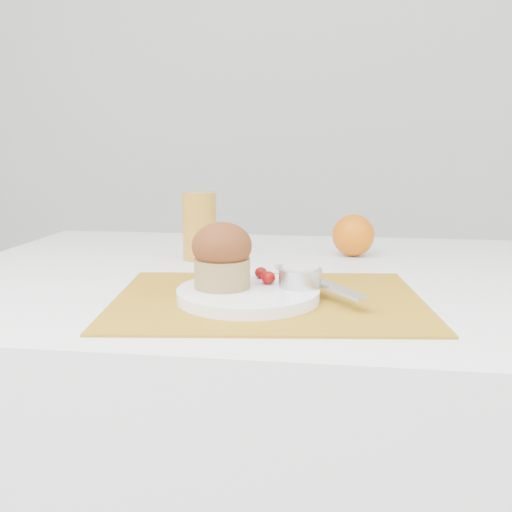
# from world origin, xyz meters

# --- Properties ---
(table) EXTENTS (1.20, 0.80, 0.75)m
(table) POSITION_xyz_m (0.00, 0.05, 0.38)
(table) COLOR white
(table) RESTS_ON ground
(placemat) EXTENTS (0.47, 0.37, 0.00)m
(placemat) POSITION_xyz_m (-0.02, -0.13, 0.75)
(placemat) COLOR #A77417
(placemat) RESTS_ON table
(plate) EXTENTS (0.20, 0.20, 0.02)m
(plate) POSITION_xyz_m (-0.04, -0.14, 0.76)
(plate) COLOR white
(plate) RESTS_ON placemat
(ramekin) EXTENTS (0.07, 0.07, 0.03)m
(ramekin) POSITION_xyz_m (0.03, -0.11, 0.78)
(ramekin) COLOR #B8B8BC
(ramekin) RESTS_ON plate
(cream) EXTENTS (0.07, 0.07, 0.01)m
(cream) POSITION_xyz_m (0.03, -0.11, 0.80)
(cream) COLOR beige
(cream) RESTS_ON ramekin
(raspberry_near) EXTENTS (0.02, 0.02, 0.02)m
(raspberry_near) POSITION_xyz_m (-0.03, -0.07, 0.78)
(raspberry_near) COLOR #500202
(raspberry_near) RESTS_ON plate
(raspberry_far) EXTENTS (0.02, 0.02, 0.02)m
(raspberry_far) POSITION_xyz_m (-0.02, -0.11, 0.78)
(raspberry_far) COLOR #5C0302
(raspberry_far) RESTS_ON plate
(butter_knife) EXTENTS (0.14, 0.20, 0.01)m
(butter_knife) POSITION_xyz_m (0.05, -0.09, 0.77)
(butter_knife) COLOR silver
(butter_knife) RESTS_ON plate
(orange) EXTENTS (0.08, 0.08, 0.08)m
(orange) POSITION_xyz_m (0.11, 0.22, 0.79)
(orange) COLOR #D76307
(orange) RESTS_ON table
(juice_glass) EXTENTS (0.08, 0.08, 0.13)m
(juice_glass) POSITION_xyz_m (-0.18, 0.15, 0.81)
(juice_glass) COLOR #BF8723
(juice_glass) RESTS_ON table
(muffin) EXTENTS (0.09, 0.09, 0.09)m
(muffin) POSITION_xyz_m (-0.08, -0.13, 0.82)
(muffin) COLOR #9C844B
(muffin) RESTS_ON plate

